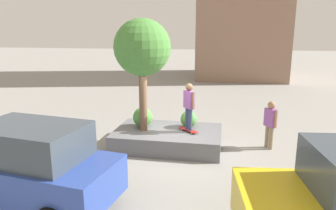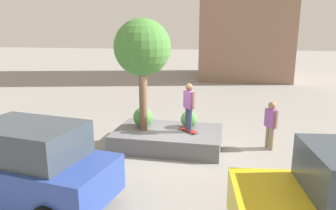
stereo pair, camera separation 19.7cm
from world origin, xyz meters
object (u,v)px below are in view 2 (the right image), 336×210
at_px(skateboard, 188,130).
at_px(sedan_parked, 25,164).
at_px(planter_ledge, 168,138).
at_px(pedestrian_crossing, 271,122).
at_px(skateboarder, 189,103).
at_px(plaza_tree, 142,49).

height_order(skateboard, sedan_parked, sedan_parked).
xyz_separation_m(planter_ledge, skateboard, (-0.73, 0.06, 0.36)).
height_order(planter_ledge, pedestrian_crossing, pedestrian_crossing).
bearing_deg(skateboarder, pedestrian_crossing, -169.41).
distance_m(skateboard, pedestrian_crossing, 2.81).
height_order(plaza_tree, pedestrian_crossing, plaza_tree).
xyz_separation_m(sedan_parked, pedestrian_crossing, (-5.90, -4.86, -0.04)).
xyz_separation_m(planter_ledge, skateboarder, (-0.73, 0.06, 1.30)).
distance_m(planter_ledge, skateboard, 0.82).
bearing_deg(planter_ledge, skateboarder, 175.61).
bearing_deg(planter_ledge, skateboard, 175.61).
height_order(skateboard, skateboarder, skateboarder).
height_order(planter_ledge, sedan_parked, sedan_parked).
bearing_deg(sedan_parked, plaza_tree, -110.38).
xyz_separation_m(planter_ledge, sedan_parked, (2.42, 4.40, 0.71)).
bearing_deg(plaza_tree, skateboarder, -176.96).
xyz_separation_m(skateboard, pedestrian_crossing, (-2.74, -0.51, 0.31)).
bearing_deg(pedestrian_crossing, skateboarder, 10.59).
xyz_separation_m(skateboard, skateboarder, (0.00, 0.00, 0.95)).
bearing_deg(sedan_parked, planter_ledge, -118.84).
distance_m(planter_ledge, skateboarder, 1.50).
relative_size(planter_ledge, plaza_tree, 0.97).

